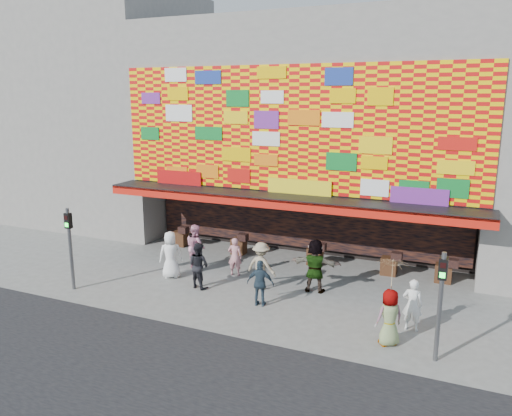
# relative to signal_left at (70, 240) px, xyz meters

# --- Properties ---
(ground) EXTENTS (90.00, 90.00, 0.00)m
(ground) POSITION_rel_signal_left_xyz_m (6.20, 1.50, -1.86)
(ground) COLOR slate
(ground) RESTS_ON ground
(road_strip) EXTENTS (30.00, 8.00, 0.02)m
(road_strip) POSITION_rel_signal_left_xyz_m (6.20, -5.00, -1.85)
(road_strip) COLOR black
(road_strip) RESTS_ON ground
(shop_building) EXTENTS (15.20, 9.40, 10.00)m
(shop_building) POSITION_rel_signal_left_xyz_m (6.20, 9.68, 3.37)
(shop_building) COLOR gray
(shop_building) RESTS_ON ground
(neighbor_left) EXTENTS (11.00, 8.00, 12.00)m
(neighbor_left) POSITION_rel_signal_left_xyz_m (-6.80, 9.50, 4.14)
(neighbor_left) COLOR gray
(neighbor_left) RESTS_ON ground
(signal_left) EXTENTS (0.22, 0.20, 3.00)m
(signal_left) POSITION_rel_signal_left_xyz_m (0.00, 0.00, 0.00)
(signal_left) COLOR #59595B
(signal_left) RESTS_ON ground
(signal_right) EXTENTS (0.22, 0.20, 3.00)m
(signal_right) POSITION_rel_signal_left_xyz_m (12.40, 0.00, 0.00)
(signal_right) COLOR #59595B
(signal_right) RESTS_ON ground
(ped_a) EXTENTS (1.06, 0.96, 1.82)m
(ped_a) POSITION_rel_signal_left_xyz_m (2.59, 2.43, -0.95)
(ped_a) COLOR white
(ped_a) RESTS_ON ground
(ped_b) EXTENTS (0.62, 0.47, 1.51)m
(ped_b) POSITION_rel_signal_left_xyz_m (4.72, 3.64, -1.11)
(ped_b) COLOR #C9828A
(ped_b) RESTS_ON ground
(ped_c) EXTENTS (0.95, 0.82, 1.69)m
(ped_c) POSITION_rel_signal_left_xyz_m (4.07, 1.97, -1.02)
(ped_c) COLOR black
(ped_c) RESTS_ON ground
(ped_d) EXTENTS (1.21, 0.81, 1.74)m
(ped_d) POSITION_rel_signal_left_xyz_m (6.22, 2.75, -0.99)
(ped_d) COLOR tan
(ped_d) RESTS_ON ground
(ped_e) EXTENTS (0.96, 0.50, 1.57)m
(ped_e) POSITION_rel_signal_left_xyz_m (6.76, 1.39, -1.07)
(ped_e) COLOR #2B3D4C
(ped_e) RESTS_ON ground
(ped_f) EXTENTS (1.85, 0.79, 1.94)m
(ped_f) POSITION_rel_signal_left_xyz_m (8.05, 3.29, -0.89)
(ped_f) COLOR gray
(ped_f) RESTS_ON ground
(ped_g) EXTENTS (0.95, 0.91, 1.64)m
(ped_g) POSITION_rel_signal_left_xyz_m (11.11, 0.38, -1.04)
(ped_g) COLOR gray
(ped_g) RESTS_ON ground
(ped_h) EXTENTS (0.60, 0.41, 1.60)m
(ped_h) POSITION_rel_signal_left_xyz_m (11.58, 1.57, -1.06)
(ped_h) COLOR white
(ped_h) RESTS_ON ground
(ped_i) EXTENTS (1.12, 1.07, 1.81)m
(ped_i) POSITION_rel_signal_left_xyz_m (2.91, 3.75, -0.95)
(ped_i) COLOR pink
(ped_i) RESTS_ON ground
(parasol) EXTENTS (1.06, 1.07, 1.77)m
(parasol) POSITION_rel_signal_left_xyz_m (11.11, 0.38, 0.25)
(parasol) COLOR beige
(parasol) RESTS_ON ground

